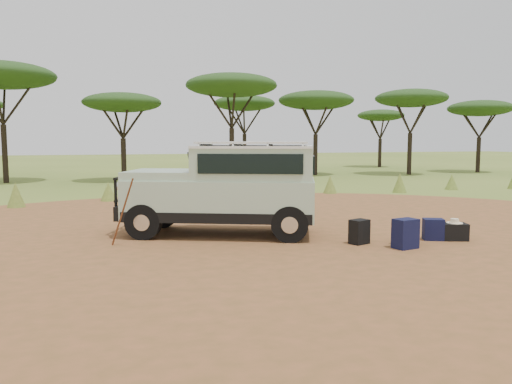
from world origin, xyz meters
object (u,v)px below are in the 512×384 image
object	(u,v)px
backpack_black	(359,232)
hard_case	(454,232)
walking_staff	(122,212)
duffel_navy	(433,229)
safari_vehicle	(227,190)
backpack_olive	(410,233)
backpack_navy	(405,234)

from	to	relation	value
backpack_black	hard_case	size ratio (longest dim) A/B	0.98
walking_staff	duffel_navy	distance (m)	6.89
walking_staff	duffel_navy	bearing A→B (deg)	-65.96
safari_vehicle	backpack_black	xyz separation A→B (m)	(2.46, -1.93, -0.80)
walking_staff	backpack_olive	size ratio (longest dim) A/B	3.27
backpack_navy	duffel_navy	bearing A→B (deg)	15.56
backpack_black	duffel_navy	xyz separation A→B (m)	(1.81, -0.13, -0.02)
backpack_black	backpack_olive	distance (m)	1.11
backpack_olive	duffel_navy	size ratio (longest dim) A/B	0.97
hard_case	backpack_black	bearing A→B (deg)	-167.98
backpack_olive	walking_staff	bearing A→B (deg)	137.51
safari_vehicle	walking_staff	bearing A→B (deg)	-143.04
walking_staff	backpack_olive	world-z (taller)	walking_staff
safari_vehicle	backpack_olive	distance (m)	4.27
walking_staff	backpack_navy	xyz separation A→B (m)	(5.61, -2.01, -0.42)
duffel_navy	hard_case	distance (m)	0.48
walking_staff	safari_vehicle	bearing A→B (deg)	-39.80
walking_staff	backpack_olive	bearing A→B (deg)	-69.21
backpack_navy	hard_case	world-z (taller)	backpack_navy
backpack_olive	hard_case	size ratio (longest dim) A/B	0.87
backpack_black	backpack_olive	size ratio (longest dim) A/B	1.13
walking_staff	backpack_navy	world-z (taller)	walking_staff
walking_staff	backpack_black	xyz separation A→B (m)	(4.92, -1.31, -0.47)
safari_vehicle	backpack_navy	world-z (taller)	safari_vehicle
backpack_navy	backpack_olive	xyz separation A→B (m)	(0.37, 0.37, -0.08)
walking_staff	hard_case	distance (m)	7.36
backpack_navy	backpack_olive	size ratio (longest dim) A/B	1.32
walking_staff	backpack_olive	xyz separation A→B (m)	(5.98, -1.64, -0.50)
walking_staff	backpack_black	world-z (taller)	walking_staff
backpack_black	backpack_navy	world-z (taller)	backpack_navy
backpack_navy	safari_vehicle	bearing A→B (deg)	128.97
walking_staff	hard_case	bearing A→B (deg)	-66.35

